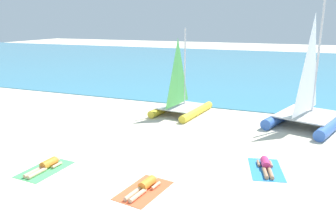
{
  "coord_description": "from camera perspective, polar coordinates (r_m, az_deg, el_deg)",
  "views": [
    {
      "loc": [
        5.28,
        -8.44,
        5.15
      ],
      "look_at": [
        0.0,
        4.8,
        1.2
      ],
      "focal_mm": 35.72,
      "sensor_mm": 36.0,
      "label": 1
    }
  ],
  "objects": [
    {
      "name": "ocean_water",
      "position": [
        39.79,
        14.06,
        7.63
      ],
      "size": [
        120.0,
        40.0,
        0.05
      ],
      "primitive_type": "cube",
      "color": "teal",
      "rests_on": "ground"
    },
    {
      "name": "sailboat_yellow",
      "position": [
        18.82,
        2.19,
        1.81
      ],
      "size": [
        2.76,
        3.89,
        4.72
      ],
      "rotation": [
        0.0,
        0.0,
        -0.13
      ],
      "color": "yellow",
      "rests_on": "ground"
    },
    {
      "name": "towel_middle",
      "position": [
        10.73,
        -4.15,
        -13.2
      ],
      "size": [
        1.37,
        2.04,
        0.01
      ],
      "primitive_type": "cube",
      "rotation": [
        0.0,
        0.0,
        -0.15
      ],
      "color": "#EA5933",
      "rests_on": "ground"
    },
    {
      "name": "towel_right",
      "position": [
        12.55,
        16.36,
        -9.37
      ],
      "size": [
        1.52,
        2.11,
        0.01
      ],
      "primitive_type": "cube",
      "rotation": [
        0.0,
        0.0,
        0.24
      ],
      "color": "#338CD8",
      "rests_on": "ground"
    },
    {
      "name": "ground_plane",
      "position": [
        19.86,
        5.56,
        0.38
      ],
      "size": [
        120.0,
        120.0,
        0.0
      ],
      "primitive_type": "plane",
      "color": "beige"
    },
    {
      "name": "sunbather_middle",
      "position": [
        10.72,
        -3.96,
        -12.47
      ],
      "size": [
        0.63,
        1.57,
        0.3
      ],
      "rotation": [
        0.0,
        0.0,
        -0.15
      ],
      "color": "orange",
      "rests_on": "towel_middle"
    },
    {
      "name": "towel_left",
      "position": [
        12.82,
        -20.22,
        -9.18
      ],
      "size": [
        1.22,
        1.96,
        0.01
      ],
      "primitive_type": "cube",
      "rotation": [
        0.0,
        0.0,
        -0.06
      ],
      "color": "#4CB266",
      "rests_on": "ground"
    },
    {
      "name": "sunbather_right",
      "position": [
        12.56,
        16.36,
        -8.73
      ],
      "size": [
        0.76,
        1.56,
        0.3
      ],
      "rotation": [
        0.0,
        0.0,
        0.24
      ],
      "color": "#D83372",
      "rests_on": "towel_right"
    },
    {
      "name": "sunbather_left",
      "position": [
        12.81,
        -20.06,
        -8.56
      ],
      "size": [
        0.57,
        1.57,
        0.3
      ],
      "rotation": [
        0.0,
        0.0,
        -0.06
      ],
      "color": "orange",
      "rests_on": "towel_left"
    },
    {
      "name": "sailboat_blue",
      "position": [
        18.11,
        22.85,
        0.73
      ],
      "size": [
        4.33,
        5.41,
        6.14
      ],
      "rotation": [
        0.0,
        0.0,
        -0.32
      ],
      "color": "blue",
      "rests_on": "ground"
    }
  ]
}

